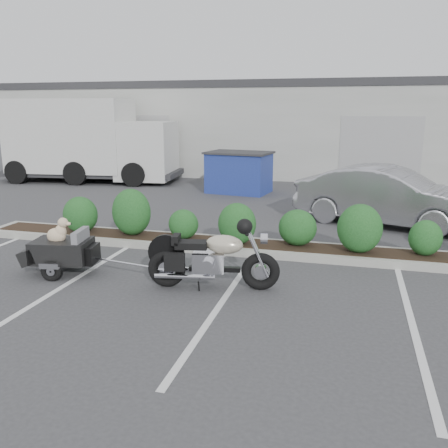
% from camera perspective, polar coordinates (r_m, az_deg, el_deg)
% --- Properties ---
extents(ground, '(90.00, 90.00, 0.00)m').
position_cam_1_polar(ground, '(8.13, -7.45, -6.96)').
color(ground, '#38383A').
rests_on(ground, ground).
extents(planter_kerb, '(12.00, 1.00, 0.15)m').
position_cam_1_polar(planter_kerb, '(9.82, 2.86, -2.75)').
color(planter_kerb, '#9E9E93').
rests_on(planter_kerb, ground).
extents(building, '(26.00, 10.00, 4.00)m').
position_cam_1_polar(building, '(24.21, 8.12, 11.50)').
color(building, '#9EA099').
rests_on(building, ground).
extents(motorcycle, '(2.15, 0.86, 1.24)m').
position_cam_1_polar(motorcycle, '(7.64, -1.38, -4.27)').
color(motorcycle, black).
rests_on(motorcycle, ground).
extents(pet_trailer, '(1.74, 0.99, 1.03)m').
position_cam_1_polar(pet_trailer, '(8.84, -18.98, -2.95)').
color(pet_trailer, black).
rests_on(pet_trailer, ground).
extents(sedan, '(4.72, 2.96, 1.47)m').
position_cam_1_polar(sedan, '(12.47, 19.07, 3.15)').
color(sedan, '#A1A0A7').
rests_on(sedan, ground).
extents(dumpster, '(2.35, 1.78, 1.42)m').
position_cam_1_polar(dumpster, '(16.60, 1.81, 6.28)').
color(dumpster, navy).
rests_on(dumpster, ground).
extents(delivery_truck, '(7.29, 3.14, 3.24)m').
position_cam_1_polar(delivery_truck, '(19.97, -15.83, 9.43)').
color(delivery_truck, beige).
rests_on(delivery_truck, ground).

